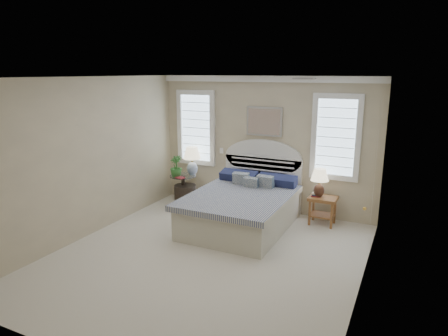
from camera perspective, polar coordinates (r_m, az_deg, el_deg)
floor at (r=6.29m, az=-2.61°, el=-12.61°), size 4.50×5.00×0.01m
ceiling at (r=5.64m, az=-2.91°, el=12.82°), size 4.50×5.00×0.01m
wall_back at (r=8.05m, az=5.77°, el=3.34°), size 4.50×0.02×2.70m
wall_left at (r=7.15m, az=-18.83°, el=1.36°), size 0.02×5.00×2.70m
wall_right at (r=5.17m, az=19.77°, el=-3.22°), size 0.02×5.00×2.70m
crown_molding at (r=7.89m, az=5.90°, el=12.55°), size 4.50×0.08×0.12m
hvac_vent at (r=5.94m, az=11.42°, el=12.42°), size 0.30×0.20×0.02m
switch_plate at (r=8.44m, az=-0.36°, el=2.50°), size 0.08×0.01×0.12m
window_left at (r=8.64m, az=-3.97°, el=5.75°), size 0.90×0.06×1.60m
window_right at (r=7.63m, az=15.70°, el=4.24°), size 0.90×0.06×1.60m
painting at (r=7.95m, az=5.75°, el=6.63°), size 0.74×0.04×0.58m
closet_door at (r=6.37m, az=20.71°, el=-1.62°), size 0.02×1.80×2.40m
bed at (r=7.35m, az=2.78°, el=-5.38°), size 1.72×2.28×1.47m
side_table_left at (r=8.58m, az=-5.84°, el=-2.64°), size 0.56×0.56×0.63m
nightstand_right at (r=7.62m, az=13.92°, el=-5.09°), size 0.50×0.40×0.53m
floor_pot at (r=8.60m, az=-5.55°, el=-3.82°), size 0.54×0.54×0.42m
lamp_left at (r=8.48m, az=-4.59°, el=1.47°), size 0.49×0.49×0.61m
lamp_right at (r=7.50m, az=13.50°, el=-1.62°), size 0.39×0.39×0.54m
potted_plant at (r=8.37m, az=-6.86°, el=0.22°), size 0.27×0.27×0.44m
books_left at (r=8.30m, az=-6.28°, el=-1.38°), size 0.18×0.13×0.02m
books_right at (r=7.58m, az=12.97°, el=-3.74°), size 0.17×0.13×0.06m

